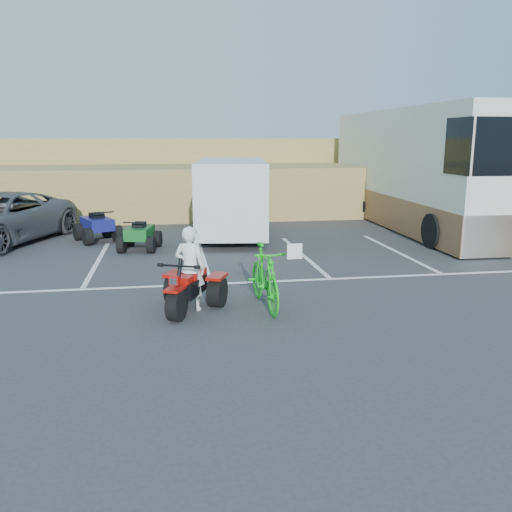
{
  "coord_description": "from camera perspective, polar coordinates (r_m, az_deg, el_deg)",
  "views": [
    {
      "loc": [
        -0.84,
        -8.99,
        3.11
      ],
      "look_at": [
        0.7,
        0.55,
        1.0
      ],
      "focal_mm": 38.0,
      "sensor_mm": 36.0,
      "label": 1
    }
  ],
  "objects": [
    {
      "name": "red_trike_atv",
      "position": [
        10.04,
        -7.16,
        -5.83
      ],
      "size": [
        1.64,
        1.84,
        0.98
      ],
      "primitive_type": null,
      "rotation": [
        0.0,
        0.0,
        -0.41
      ],
      "color": "#9E0E09",
      "rests_on": "ground"
    },
    {
      "name": "quad_atv_green",
      "position": [
        15.74,
        -12.07,
        0.64
      ],
      "size": [
        1.24,
        1.52,
        0.89
      ],
      "primitive_type": null,
      "rotation": [
        0.0,
        0.0,
        -0.18
      ],
      "color": "#13541F",
      "rests_on": "ground"
    },
    {
      "name": "cargo_trailer",
      "position": [
        17.41,
        -2.56,
        6.38
      ],
      "size": [
        2.72,
        5.42,
        2.43
      ],
      "rotation": [
        0.0,
        0.0,
        -0.13
      ],
      "color": "silver",
      "rests_on": "ground"
    },
    {
      "name": "parking_stripes",
      "position": [
        13.52,
        -1.68,
        -0.96
      ],
      "size": [
        28.0,
        5.16,
        0.01
      ],
      "color": "white",
      "rests_on": "ground"
    },
    {
      "name": "rider",
      "position": [
        9.96,
        -6.97,
        -1.3
      ],
      "size": [
        0.67,
        0.57,
        1.56
      ],
      "primitive_type": "imported",
      "rotation": [
        0.0,
        0.0,
        2.73
      ],
      "color": "white",
      "rests_on": "ground"
    },
    {
      "name": "grass_embankment",
      "position": [
        24.54,
        -7.26,
        8.27
      ],
      "size": [
        40.0,
        8.5,
        3.1
      ],
      "color": "olive",
      "rests_on": "ground"
    },
    {
      "name": "ground",
      "position": [
        9.55,
        -3.64,
        -6.72
      ],
      "size": [
        100.0,
        100.0,
        0.0
      ],
      "primitive_type": "plane",
      "color": "#333335",
      "rests_on": "ground"
    },
    {
      "name": "rv_motorhome",
      "position": [
        20.28,
        17.03,
        7.92
      ],
      "size": [
        3.05,
        11.25,
        4.02
      ],
      "rotation": [
        0.0,
        0.0,
        -0.02
      ],
      "color": "silver",
      "rests_on": "ground"
    },
    {
      "name": "green_dirt_bike",
      "position": [
        10.04,
        0.93,
        -2.2
      ],
      "size": [
        0.68,
        2.0,
        1.18
      ],
      "primitive_type": "imported",
      "rotation": [
        0.0,
        0.0,
        0.07
      ],
      "color": "#14BF19",
      "rests_on": "ground"
    },
    {
      "name": "quad_atv_blue",
      "position": [
        17.38,
        -16.27,
        1.51
      ],
      "size": [
        1.63,
        1.83,
        0.98
      ],
      "primitive_type": null,
      "rotation": [
        0.0,
        0.0,
        0.42
      ],
      "color": "navy",
      "rests_on": "ground"
    }
  ]
}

